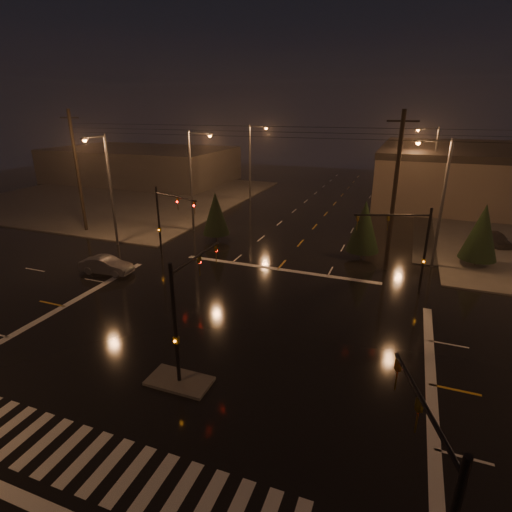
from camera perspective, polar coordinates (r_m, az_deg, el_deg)
name	(u,v)px	position (r m, az deg, el deg)	size (l,w,h in m)	color
ground	(217,339)	(22.73, -5.56, -11.73)	(140.00, 140.00, 0.00)	black
sidewalk_nw	(123,195)	(62.24, -18.50, 8.21)	(36.00, 36.00, 0.12)	#45433E
median_island	(180,381)	(19.84, -10.87, -17.15)	(3.00, 1.60, 0.15)	#45433E
crosswalk	(107,467)	(17.00, -20.57, -26.34)	(15.00, 2.60, 0.01)	beige
stop_bar_far	(278,269)	(31.86, 3.15, -1.87)	(16.00, 0.50, 0.01)	beige
commercial_block	(142,165)	(74.19, -16.00, 12.44)	(30.00, 18.00, 5.60)	#423E3A
signal_mast_median	(185,302)	(18.56, -10.14, -6.50)	(0.25, 4.59, 6.00)	black
signal_mast_ne	(411,240)	(28.51, 21.24, 2.13)	(4.84, 1.86, 6.00)	black
signal_mast_nw	(166,215)	(33.88, -12.75, 5.76)	(4.84, 1.86, 6.00)	black
signal_mast_se	(432,505)	(11.23, 23.87, -29.76)	(1.55, 3.87, 6.00)	black
streetlight_1	(193,175)	(40.92, -8.92, 11.35)	(2.77, 0.32, 10.00)	#38383A
streetlight_2	(252,158)	(55.28, -0.58, 13.87)	(2.77, 0.32, 10.00)	#38383A
streetlight_3	(439,195)	(33.81, 24.67, 7.89)	(2.77, 0.32, 10.00)	#38383A
streetlight_4	(431,163)	(53.57, 23.73, 12.01)	(2.77, 0.32, 10.00)	#38383A
streetlight_5	(108,183)	(38.18, -20.44, 9.70)	(0.32, 2.77, 10.00)	#38383A
utility_pole_0	(78,172)	(44.22, -24.14, 10.94)	(2.20, 0.32, 12.00)	black
utility_pole_1	(394,193)	(31.72, 19.16, 8.51)	(2.20, 0.32, 12.00)	black
conifer_0	(482,232)	(36.06, 29.55, 3.03)	(2.85, 2.85, 5.16)	black
conifer_3	(216,213)	(38.13, -5.78, 6.09)	(2.58, 2.58, 4.73)	black
conifer_4	(364,226)	(34.41, 15.19, 4.15)	(2.76, 2.76, 5.01)	black
car_parked	(497,239)	(43.36, 31.13, 2.12)	(1.52, 3.78, 1.29)	black
car_crossing	(106,265)	(32.85, -20.58, -1.25)	(1.42, 4.06, 1.34)	#505157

